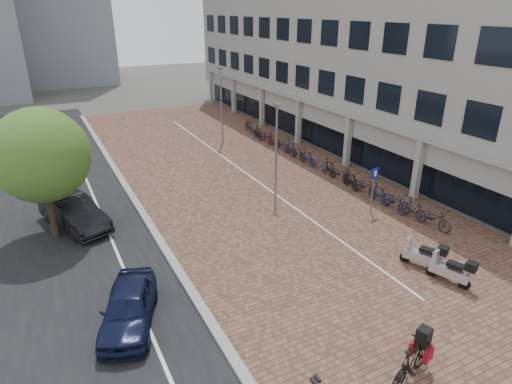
{
  "coord_description": "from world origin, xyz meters",
  "views": [
    {
      "loc": [
        -9.06,
        -11.65,
        9.75
      ],
      "look_at": [
        0.0,
        6.0,
        1.3
      ],
      "focal_mm": 30.5,
      "sensor_mm": 36.0,
      "label": 1
    }
  ],
  "objects_px": {
    "car_navy": "(129,307)",
    "hero_bike": "(411,361)",
    "scooter_back": "(450,269)",
    "parking_sign": "(374,183)",
    "car_dark": "(74,213)",
    "scooter_front": "(423,255)"
  },
  "relations": [
    {
      "from": "car_navy",
      "to": "parking_sign",
      "type": "relative_size",
      "value": 1.61
    },
    {
      "from": "parking_sign",
      "to": "scooter_back",
      "type": "bearing_deg",
      "value": -112.67
    },
    {
      "from": "scooter_front",
      "to": "hero_bike",
      "type": "bearing_deg",
      "value": -164.86
    },
    {
      "from": "car_navy",
      "to": "hero_bike",
      "type": "height_order",
      "value": "hero_bike"
    },
    {
      "from": "scooter_front",
      "to": "parking_sign",
      "type": "relative_size",
      "value": 0.72
    },
    {
      "from": "car_navy",
      "to": "hero_bike",
      "type": "distance_m",
      "value": 8.86
    },
    {
      "from": "hero_bike",
      "to": "scooter_back",
      "type": "distance_m",
      "value": 5.58
    },
    {
      "from": "scooter_front",
      "to": "scooter_back",
      "type": "xyz_separation_m",
      "value": [
        0.1,
        -1.25,
        -0.01
      ]
    },
    {
      "from": "car_navy",
      "to": "parking_sign",
      "type": "xyz_separation_m",
      "value": [
        12.82,
        2.92,
        0.97
      ]
    },
    {
      "from": "car_navy",
      "to": "car_dark",
      "type": "distance_m",
      "value": 8.24
    },
    {
      "from": "car_dark",
      "to": "parking_sign",
      "type": "bearing_deg",
      "value": -41.27
    },
    {
      "from": "hero_bike",
      "to": "parking_sign",
      "type": "bearing_deg",
      "value": -51.99
    },
    {
      "from": "car_dark",
      "to": "parking_sign",
      "type": "height_order",
      "value": "parking_sign"
    },
    {
      "from": "scooter_front",
      "to": "parking_sign",
      "type": "height_order",
      "value": "parking_sign"
    },
    {
      "from": "scooter_back",
      "to": "parking_sign",
      "type": "xyz_separation_m",
      "value": [
        1.47,
        6.12,
        1.05
      ]
    },
    {
      "from": "scooter_back",
      "to": "car_navy",
      "type": "bearing_deg",
      "value": 145.37
    },
    {
      "from": "scooter_front",
      "to": "scooter_back",
      "type": "distance_m",
      "value": 1.25
    },
    {
      "from": "car_dark",
      "to": "parking_sign",
      "type": "distance_m",
      "value": 14.64
    },
    {
      "from": "car_dark",
      "to": "scooter_front",
      "type": "height_order",
      "value": "car_dark"
    },
    {
      "from": "car_navy",
      "to": "hero_bike",
      "type": "xyz_separation_m",
      "value": [
        6.51,
        -6.01,
        -0.03
      ]
    },
    {
      "from": "car_navy",
      "to": "car_dark",
      "type": "bearing_deg",
      "value": 116.22
    },
    {
      "from": "car_dark",
      "to": "car_navy",
      "type": "bearing_deg",
      "value": -104.49
    }
  ]
}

